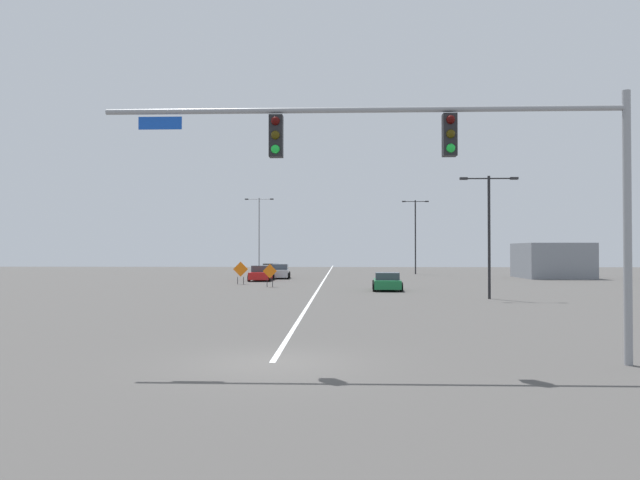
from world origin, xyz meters
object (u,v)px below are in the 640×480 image
street_lamp_mid_left (489,225)px  street_lamp_near_right (259,229)px  construction_sign_right_lane (241,270)px  traffic_signal_assembly (445,157)px  car_orange_passing (271,270)px  car_silver_distant (280,272)px  car_red_mid (261,274)px  construction_sign_left_shoulder (270,272)px  street_lamp_mid_right (415,231)px  car_green_far (387,282)px

street_lamp_mid_left → street_lamp_near_right: bearing=114.5°
construction_sign_right_lane → street_lamp_near_right: bearing=94.6°
street_lamp_mid_left → street_lamp_near_right: 46.36m
traffic_signal_assembly → street_lamp_near_right: size_ratio=1.36×
street_lamp_near_right → car_orange_passing: size_ratio=2.32×
traffic_signal_assembly → car_silver_distant: traffic_signal_assembly is taller
construction_sign_right_lane → car_red_mid: (0.95, 5.96, -0.51)m
street_lamp_near_right → car_red_mid: size_ratio=2.14×
construction_sign_left_shoulder → car_orange_passing: (-2.40, 20.75, -0.45)m
street_lamp_mid_right → car_silver_distant: (-15.03, -11.88, -4.47)m
street_lamp_near_right → car_red_mid: bearing=-81.6°
street_lamp_mid_left → construction_sign_right_lane: street_lamp_mid_left is taller
car_silver_distant → traffic_signal_assembly: bearing=-79.2°
traffic_signal_assembly → car_orange_passing: size_ratio=3.16×
car_orange_passing → street_lamp_mid_right: bearing=19.3°
construction_sign_left_shoulder → car_green_far: 9.39m
car_silver_distant → construction_sign_right_lane: bearing=-101.4°
car_green_far → car_orange_passing: bearing=114.7°
car_green_far → car_red_mid: 17.05m
street_lamp_mid_left → street_lamp_mid_right: 37.56m
car_green_far → car_orange_passing: (-11.11, 24.20, 0.08)m
street_lamp_mid_left → street_lamp_near_right: (-19.19, 42.18, 1.30)m
street_lamp_near_right → car_silver_distant: size_ratio=2.05×
car_orange_passing → car_red_mid: car_red_mid is taller
car_orange_passing → street_lamp_near_right: bearing=104.5°
construction_sign_right_lane → car_orange_passing: (0.51, 16.88, -0.50)m
construction_sign_left_shoulder → car_red_mid: size_ratio=0.40×
construction_sign_left_shoulder → car_orange_passing: construction_sign_left_shoulder is taller
construction_sign_left_shoulder → car_red_mid: 10.04m
street_lamp_mid_left → construction_sign_right_lane: size_ratio=3.79×
construction_sign_left_shoulder → street_lamp_mid_right: bearing=61.7°
street_lamp_mid_left → street_lamp_mid_right: (0.24, 37.55, 0.88)m
street_lamp_near_right → car_green_far: 37.69m
car_silver_distant → car_orange_passing: size_ratio=1.13×
construction_sign_left_shoulder → street_lamp_mid_left: bearing=-37.9°
construction_sign_left_shoulder → car_silver_distant: construction_sign_left_shoulder is taller
street_lamp_mid_left → construction_sign_left_shoulder: (-14.07, 10.94, -3.16)m
street_lamp_mid_left → car_red_mid: 26.49m
construction_sign_right_lane → car_green_far: construction_sign_right_lane is taller
car_silver_distant → construction_sign_left_shoulder: bearing=-87.2°
construction_sign_left_shoulder → car_red_mid: bearing=101.3°
street_lamp_near_right → car_silver_distant: street_lamp_near_right is taller
construction_sign_right_lane → construction_sign_left_shoulder: bearing=-53.1°
street_lamp_mid_left → car_silver_distant: size_ratio=1.52×
traffic_signal_assembly → car_silver_distant: size_ratio=2.78×
car_silver_distant → car_red_mid: car_silver_distant is taller
street_lamp_near_right → construction_sign_left_shoulder: 31.97m
traffic_signal_assembly → construction_sign_left_shoulder: size_ratio=7.33×
street_lamp_mid_left → car_green_far: (-5.35, 7.49, -3.70)m
street_lamp_near_right → car_silver_distant: 17.78m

